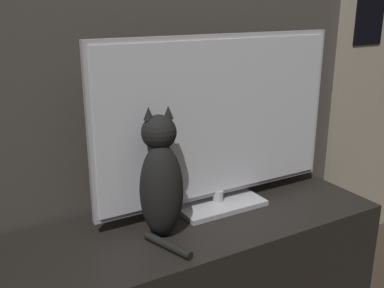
{
  "coord_description": "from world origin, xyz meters",
  "views": [
    {
      "loc": [
        -0.79,
        -0.41,
        1.32
      ],
      "look_at": [
        -0.01,
        0.94,
        0.82
      ],
      "focal_mm": 42.0,
      "sensor_mm": 36.0,
      "label": 1
    }
  ],
  "objects": [
    {
      "name": "wall_back",
      "position": [
        0.0,
        1.22,
        1.3
      ],
      "size": [
        4.8,
        0.05,
        2.6
      ],
      "color": "#47423D",
      "rests_on": "ground_plane"
    },
    {
      "name": "tv_stand",
      "position": [
        0.0,
        0.92,
        0.26
      ],
      "size": [
        1.46,
        0.52,
        0.52
      ],
      "color": "black",
      "rests_on": "ground_plane"
    },
    {
      "name": "tv",
      "position": [
        0.15,
        1.0,
        0.86
      ],
      "size": [
        1.04,
        0.22,
        0.69
      ],
      "color": "#B7B7BC",
      "rests_on": "tv_stand"
    },
    {
      "name": "cat",
      "position": [
        -0.16,
        0.9,
        0.72
      ],
      "size": [
        0.19,
        0.3,
        0.47
      ],
      "rotation": [
        0.0,
        0.0,
        -0.28
      ],
      "color": "black",
      "rests_on": "tv_stand"
    }
  ]
}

